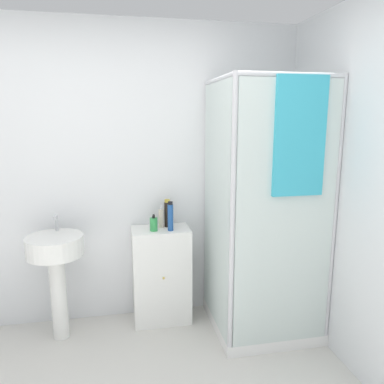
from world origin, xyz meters
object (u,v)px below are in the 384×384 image
Objects in this scene: sink at (56,260)px; shampoo_bottle_tall_black at (167,213)px; lotion_bottle_white at (161,218)px; shampoo_bottle_blue at (170,217)px; soap_dispenser at (154,224)px.

shampoo_bottle_tall_black is at bearing 10.18° from sink.
shampoo_bottle_blue is at bearing -57.74° from lotion_bottle_white.
shampoo_bottle_tall_black is 0.12m from shampoo_bottle_blue.
shampoo_bottle_blue is (0.90, 0.04, 0.29)m from sink.
lotion_bottle_white is at bearing 122.26° from shampoo_bottle_blue.
shampoo_bottle_tall_black is at bearing 94.36° from shampoo_bottle_blue.
shampoo_bottle_tall_black is 1.26× the size of lotion_bottle_white.
shampoo_bottle_tall_black is (0.89, 0.16, 0.29)m from sink.
lotion_bottle_white reaches higher than sink.
sink is 4.15× the size of shampoo_bottle_tall_black.
lotion_bottle_white is at bearing 9.92° from sink.
sink is at bearing -169.82° from shampoo_bottle_tall_black.
sink is 0.95m from shampoo_bottle_tall_black.
lotion_bottle_white reaches higher than soap_dispenser.
lotion_bottle_white is at bearing -166.00° from shampoo_bottle_tall_black.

